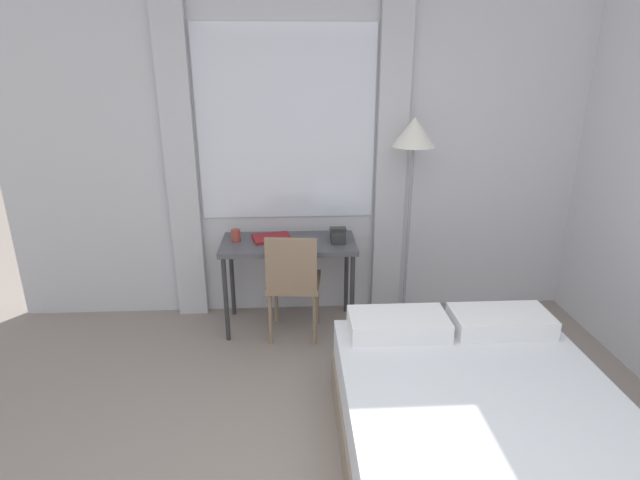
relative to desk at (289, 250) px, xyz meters
The scene contains 8 objects.
wall_back_with_window 0.81m from the desk, 50.09° to the left, with size 5.20×0.13×2.70m.
desk is the anchor object (origin of this frame).
desk_chair 0.26m from the desk, 81.32° to the right, with size 0.44×0.44×0.87m.
bed 2.08m from the desk, 60.65° to the right, with size 1.44×2.00×0.60m.
standing_lamp 1.21m from the desk, ahead, with size 0.33×0.33×1.69m.
telephone 0.41m from the desk, ahead, with size 0.13×0.19×0.11m.
book 0.17m from the desk, 156.82° to the left, with size 0.33×0.28×0.02m.
mug 0.43m from the desk, behind, with size 0.07×0.07×0.10m.
Camera 1 is at (-0.27, -1.32, 2.06)m, focal length 28.00 mm.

